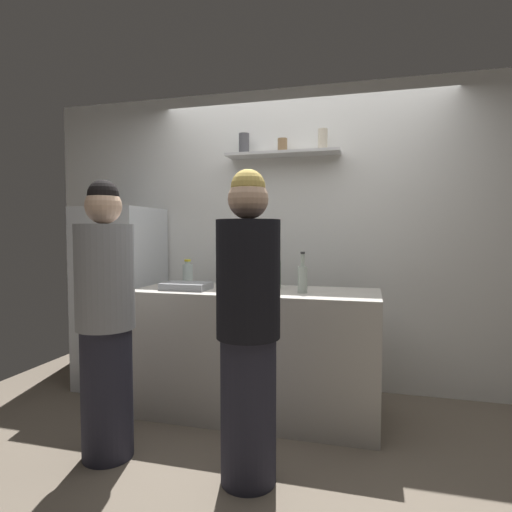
{
  "coord_description": "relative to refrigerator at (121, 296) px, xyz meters",
  "views": [
    {
      "loc": [
        0.59,
        -2.47,
        1.35
      ],
      "look_at": [
        -0.22,
        0.52,
        1.18
      ],
      "focal_mm": 29.79,
      "sensor_mm": 36.0,
      "label": 1
    }
  ],
  "objects": [
    {
      "name": "counter",
      "position": [
        1.34,
        -0.33,
        -0.32
      ],
      "size": [
        1.77,
        0.66,
        0.93
      ],
      "primitive_type": "cube",
      "color": "#B7B2A8",
      "rests_on": "ground"
    },
    {
      "name": "water_bottle_plastic",
      "position": [
        0.7,
        -0.12,
        0.23
      ],
      "size": [
        0.08,
        0.08,
        0.2
      ],
      "color": "silver",
      "rests_on": "counter"
    },
    {
      "name": "person_blonde",
      "position": [
        1.52,
        -1.18,
        0.05
      ],
      "size": [
        0.34,
        0.34,
        1.68
      ],
      "rotation": [
        0.0,
        0.0,
        5.71
      ],
      "color": "#262633",
      "rests_on": "ground"
    },
    {
      "name": "person_grey_hoodie",
      "position": [
        0.63,
        -1.15,
        0.04
      ],
      "size": [
        0.34,
        0.34,
        1.66
      ],
      "rotation": [
        0.0,
        0.0,
        2.85
      ],
      "color": "#262633",
      "rests_on": "ground"
    },
    {
      "name": "wine_bottle_pale_glass",
      "position": [
        1.69,
        -0.4,
        0.25
      ],
      "size": [
        0.07,
        0.07,
        0.29
      ],
      "color": "#B2BFB2",
      "rests_on": "counter"
    },
    {
      "name": "utensil_holder",
      "position": [
        1.29,
        -0.09,
        0.21
      ],
      "size": [
        0.12,
        0.12,
        0.22
      ],
      "color": "#B2B2B7",
      "rests_on": "counter"
    },
    {
      "name": "refrigerator",
      "position": [
        0.0,
        0.0,
        0.0
      ],
      "size": [
        0.59,
        0.69,
        1.57
      ],
      "color": "silver",
      "rests_on": "ground"
    },
    {
      "name": "back_wall_assembly",
      "position": [
        1.56,
        0.4,
        0.52
      ],
      "size": [
        4.8,
        0.32,
        2.6
      ],
      "color": "white",
      "rests_on": "ground"
    },
    {
      "name": "baking_pan",
      "position": [
        0.83,
        -0.44,
        0.17
      ],
      "size": [
        0.34,
        0.24,
        0.05
      ],
      "primitive_type": "cube",
      "color": "gray",
      "rests_on": "counter"
    },
    {
      "name": "wine_bottle_green_glass",
      "position": [
        1.46,
        -0.2,
        0.26
      ],
      "size": [
        0.07,
        0.07,
        0.31
      ],
      "color": "#19471E",
      "rests_on": "counter"
    },
    {
      "name": "ground_plane",
      "position": [
        1.56,
        -0.85,
        -0.78
      ],
      "size": [
        5.28,
        5.28,
        0.0
      ],
      "primitive_type": "plane",
      "color": "#726656"
    }
  ]
}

